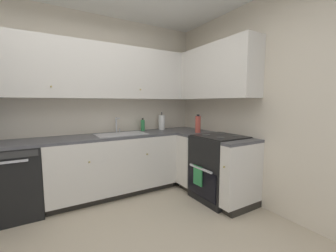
# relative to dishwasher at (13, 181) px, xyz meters

# --- Properties ---
(wall_back) EXTENTS (3.97, 0.05, 2.62)m
(wall_back) POSITION_rel_dishwasher_xyz_m (0.77, 0.33, 0.89)
(wall_back) COLOR beige
(wall_back) RESTS_ON ground_plane
(wall_right) EXTENTS (0.05, 3.57, 2.62)m
(wall_right) POSITION_rel_dishwasher_xyz_m (2.73, -1.44, 0.89)
(wall_right) COLOR beige
(wall_right) RESTS_ON ground_plane
(dishwasher) EXTENTS (0.60, 0.63, 0.85)m
(dishwasher) POSITION_rel_dishwasher_xyz_m (0.00, 0.00, 0.00)
(dishwasher) COLOR black
(dishwasher) RESTS_ON ground_plane
(lower_cabinets_back) EXTENTS (1.80, 0.62, 0.85)m
(lower_cabinets_back) POSITION_rel_dishwasher_xyz_m (1.20, 0.00, 0.00)
(lower_cabinets_back) COLOR silver
(lower_cabinets_back) RESTS_ON ground_plane
(countertop_back) EXTENTS (3.00, 0.60, 0.03)m
(countertop_back) POSITION_rel_dishwasher_xyz_m (1.20, 0.00, 0.44)
(countertop_back) COLOR #4C4C51
(countertop_back) RESTS_ON lower_cabinets_back
(lower_cabinets_right) EXTENTS (0.62, 1.09, 0.85)m
(lower_cabinets_right) POSITION_rel_dishwasher_xyz_m (2.40, -0.75, 0.00)
(lower_cabinets_right) COLOR silver
(lower_cabinets_right) RESTS_ON ground_plane
(countertop_right) EXTENTS (0.60, 1.09, 0.03)m
(countertop_right) POSITION_rel_dishwasher_xyz_m (2.40, -0.75, 0.44)
(countertop_right) COLOR #4C4C51
(countertop_right) RESTS_ON lower_cabinets_right
(oven_range) EXTENTS (0.68, 0.62, 1.03)m
(oven_range) POSITION_rel_dishwasher_xyz_m (2.42, -0.92, 0.02)
(oven_range) COLOR black
(oven_range) RESTS_ON ground_plane
(upper_cabinets_back) EXTENTS (2.68, 0.34, 0.76)m
(upper_cabinets_back) POSITION_rel_dishwasher_xyz_m (1.04, 0.14, 1.36)
(upper_cabinets_back) COLOR silver
(upper_cabinets_right) EXTENTS (0.32, 1.64, 0.76)m
(upper_cabinets_right) POSITION_rel_dishwasher_xyz_m (2.54, -0.52, 1.36)
(upper_cabinets_right) COLOR silver
(sink) EXTENTS (0.71, 0.40, 0.10)m
(sink) POSITION_rel_dishwasher_xyz_m (1.32, -0.03, 0.42)
(sink) COLOR #B7B7BC
(sink) RESTS_ON countertop_back
(faucet) EXTENTS (0.07, 0.16, 0.24)m
(faucet) POSITION_rel_dishwasher_xyz_m (1.32, 0.18, 0.60)
(faucet) COLOR silver
(faucet) RESTS_ON countertop_back
(soap_bottle) EXTENTS (0.06, 0.06, 0.21)m
(soap_bottle) POSITION_rel_dishwasher_xyz_m (1.76, 0.18, 0.55)
(soap_bottle) COLOR #338C4C
(soap_bottle) RESTS_ON countertop_back
(paper_towel_roll) EXTENTS (0.11, 0.11, 0.31)m
(paper_towel_roll) POSITION_rel_dishwasher_xyz_m (2.10, 0.16, 0.58)
(paper_towel_roll) COLOR white
(paper_towel_roll) RESTS_ON countertop_back
(oil_bottle) EXTENTS (0.08, 0.08, 0.28)m
(oil_bottle) POSITION_rel_dishwasher_xyz_m (2.40, -0.45, 0.59)
(oil_bottle) COLOR #BF4C3F
(oil_bottle) RESTS_ON countertop_right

